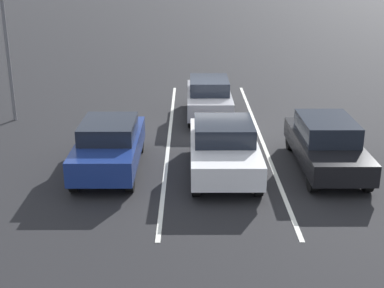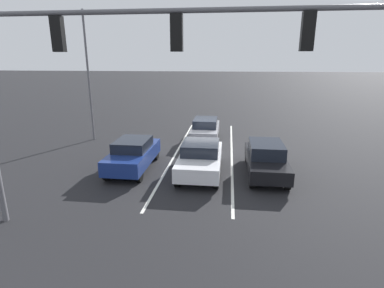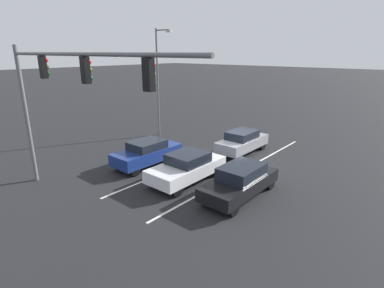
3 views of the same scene
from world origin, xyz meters
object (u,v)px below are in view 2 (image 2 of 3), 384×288
car_black_leftlane_front (266,158)px  traffic_signal_gantry (100,62)px  car_gray_midlane_second (205,129)px  street_lamp_right_shoulder (90,69)px  car_white_midlane_front (200,158)px  car_navy_rightlane_front (133,154)px

car_black_leftlane_front → traffic_signal_gantry: (5.49, 5.50, 4.47)m
traffic_signal_gantry → car_gray_midlane_second: bearing=-101.1°
car_black_leftlane_front → car_gray_midlane_second: 6.51m
car_gray_midlane_second → street_lamp_right_shoulder: (7.48, 0.47, 3.92)m
car_white_midlane_front → car_black_leftlane_front: bearing=-174.4°
car_black_leftlane_front → street_lamp_right_shoulder: 12.59m
car_gray_midlane_second → street_lamp_right_shoulder: street_lamp_right_shoulder is taller
car_white_midlane_front → traffic_signal_gantry: bearing=65.3°
car_navy_rightlane_front → street_lamp_right_shoulder: (4.32, -5.24, 3.94)m
car_black_leftlane_front → car_white_midlane_front: car_white_midlane_front is taller
car_navy_rightlane_front → street_lamp_right_shoulder: street_lamp_right_shoulder is taller
car_navy_rightlane_front → car_gray_midlane_second: (-3.16, -5.71, 0.02)m
car_black_leftlane_front → street_lamp_right_shoulder: bearing=-25.4°
car_navy_rightlane_front → street_lamp_right_shoulder: size_ratio=0.52×
car_white_midlane_front → street_lamp_right_shoulder: size_ratio=0.54×
car_gray_midlane_second → street_lamp_right_shoulder: 8.46m
car_black_leftlane_front → traffic_signal_gantry: bearing=45.1°
car_white_midlane_front → car_gray_midlane_second: size_ratio=1.06×
car_navy_rightlane_front → car_white_midlane_front: 3.39m
traffic_signal_gantry → street_lamp_right_shoulder: bearing=-63.5°
car_white_midlane_front → car_gray_midlane_second: car_gray_midlane_second is taller
car_black_leftlane_front → street_lamp_right_shoulder: (10.80, -5.14, 3.94)m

